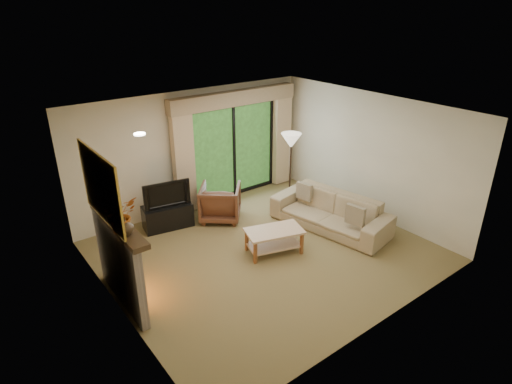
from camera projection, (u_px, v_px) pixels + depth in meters
floor at (266, 251)px, 7.93m from camera, size 5.50×5.50×0.00m
ceiling at (267, 113)px, 6.86m from camera, size 5.50×5.50×0.00m
wall_back at (194, 150)px, 9.21m from camera, size 5.00×0.00×5.00m
wall_front at (386, 248)px, 5.59m from camera, size 5.00×0.00×5.00m
wall_left at (111, 236)px, 5.87m from camera, size 0.00×5.00×5.00m
wall_right at (369, 155)px, 8.92m from camera, size 0.00×5.00×5.00m
fireplace at (119, 264)px, 6.33m from camera, size 0.24×1.70×1.37m
mirror at (101, 187)px, 5.77m from camera, size 0.07×1.45×1.02m
sliding_door at (234, 151)px, 9.81m from camera, size 2.26×0.10×2.16m
curtain_left at (184, 160)px, 8.94m from camera, size 0.45×0.18×2.35m
curtain_right at (282, 137)px, 10.43m from camera, size 0.45×0.18×2.35m
cornice at (235, 98)px, 9.24m from camera, size 3.20×0.24×0.32m
media_console at (168, 216)px, 8.69m from camera, size 1.04×0.61×0.49m
tv at (166, 193)px, 8.48m from camera, size 0.94×0.29×0.54m
armchair at (220, 202)px, 8.97m from camera, size 1.15×1.16×0.76m
sofa at (330, 212)px, 8.63m from camera, size 1.39×2.54×0.70m
pillow_near at (355, 215)px, 7.98m from camera, size 0.17×0.39×0.38m
pillow_far at (304, 191)px, 8.99m from camera, size 0.16×0.37×0.36m
coffee_table at (274, 241)px, 7.82m from camera, size 1.14×0.84×0.46m
floor_lamp at (290, 170)px, 9.47m from camera, size 0.54×0.54×1.66m
vase at (125, 226)px, 5.72m from camera, size 0.25×0.25×0.25m
branches at (120, 215)px, 5.75m from camera, size 0.54×0.51×0.48m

